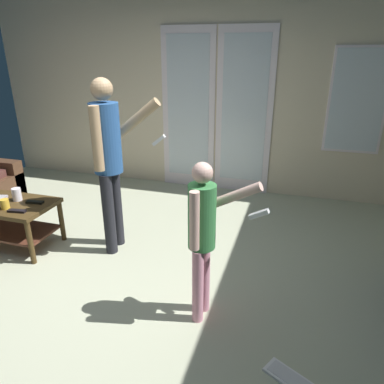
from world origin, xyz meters
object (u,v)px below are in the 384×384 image
(coffee_table, at_px, (9,214))
(cup_by_laptop, at_px, (5,204))
(person_adult, at_px, (109,153))
(person_child, at_px, (203,229))
(cup_near_edge, at_px, (17,194))
(tv_remote_black, at_px, (35,202))
(dvd_remote_slim, at_px, (17,211))

(coffee_table, xyz_separation_m, cup_by_laptop, (0.10, -0.12, 0.18))
(person_adult, xyz_separation_m, person_child, (1.09, -0.71, -0.27))
(person_adult, bearing_deg, coffee_table, -166.21)
(person_adult, distance_m, cup_near_edge, 1.09)
(person_adult, relative_size, cup_near_edge, 13.00)
(cup_near_edge, relative_size, cup_by_laptop, 1.33)
(cup_by_laptop, bearing_deg, cup_near_edge, 100.55)
(cup_near_edge, bearing_deg, person_adult, 10.31)
(person_adult, bearing_deg, cup_near_edge, -169.69)
(person_child, height_order, cup_by_laptop, person_child)
(coffee_table, relative_size, tv_remote_black, 5.38)
(tv_remote_black, xyz_separation_m, dvd_remote_slim, (-0.02, -0.22, 0.00))
(dvd_remote_slim, bearing_deg, cup_by_laptop, 160.66)
(cup_near_edge, xyz_separation_m, tv_remote_black, (0.21, -0.01, -0.05))
(cup_near_edge, xyz_separation_m, dvd_remote_slim, (0.19, -0.23, -0.05))
(cup_near_edge, relative_size, tv_remote_black, 0.75)
(cup_near_edge, bearing_deg, person_child, -14.42)
(cup_near_edge, bearing_deg, tv_remote_black, -3.00)
(cup_near_edge, height_order, dvd_remote_slim, cup_near_edge)
(person_child, relative_size, dvd_remote_slim, 7.08)
(coffee_table, xyz_separation_m, person_adult, (1.03, 0.25, 0.65))
(person_child, height_order, tv_remote_black, person_child)
(cup_near_edge, bearing_deg, cup_by_laptop, -79.45)
(coffee_table, distance_m, cup_by_laptop, 0.24)
(cup_by_laptop, xyz_separation_m, dvd_remote_slim, (0.16, -0.03, -0.04))
(cup_by_laptop, height_order, dvd_remote_slim, cup_by_laptop)
(cup_near_edge, xyz_separation_m, cup_by_laptop, (0.04, -0.20, -0.02))
(cup_near_edge, height_order, tv_remote_black, cup_near_edge)
(coffee_table, height_order, tv_remote_black, tv_remote_black)
(person_child, height_order, cup_near_edge, person_child)
(coffee_table, bearing_deg, person_adult, 13.79)
(coffee_table, distance_m, tv_remote_black, 0.32)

